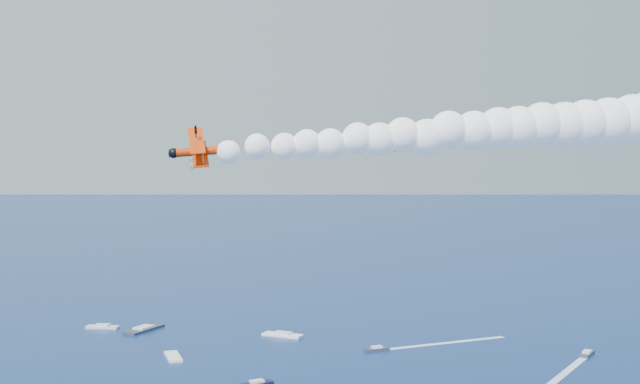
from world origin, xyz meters
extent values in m
cube|color=#2F343F|center=(46.64, 127.28, 0.35)|extent=(7.10, 3.15, 0.70)
cube|color=#313641|center=(99.15, 107.70, 0.35)|extent=(7.09, 6.82, 0.70)
cube|color=silver|center=(-25.38, 176.23, 0.35)|extent=(10.43, 6.78, 0.70)
cube|color=black|center=(8.66, 102.73, 0.35)|extent=(8.01, 4.39, 0.70)
cube|color=white|center=(25.62, 151.03, 0.35)|extent=(11.79, 10.62, 0.70)
cube|color=white|center=(-7.80, 133.75, 0.35)|extent=(4.04, 10.98, 0.70)
cube|color=#2D333D|center=(-13.31, 169.75, 0.35)|extent=(13.22, 13.98, 0.70)
cube|color=white|center=(68.84, 130.47, 0.03)|extent=(37.90, 7.38, 0.04)
cube|color=white|center=(82.47, 92.26, 0.03)|extent=(29.25, 27.28, 0.04)
camera|label=1|loc=(-27.41, -86.29, 55.20)|focal=46.94mm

